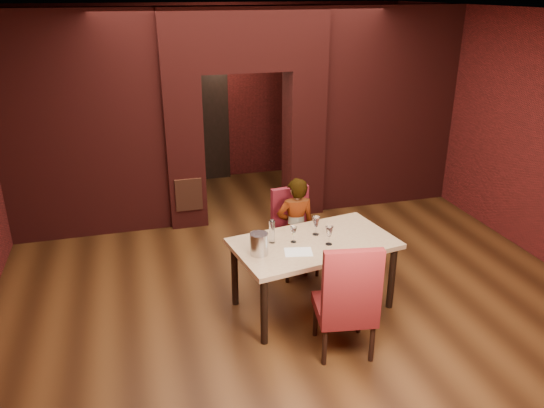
{
  "coord_description": "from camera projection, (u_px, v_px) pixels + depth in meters",
  "views": [
    {
      "loc": [
        -1.74,
        -5.77,
        3.44
      ],
      "look_at": [
        -0.13,
        0.0,
        0.98
      ],
      "focal_mm": 35.0,
      "sensor_mm": 36.0,
      "label": 1
    }
  ],
  "objects": [
    {
      "name": "wall_front",
      "position": [
        506.0,
        375.0,
        2.71
      ],
      "size": [
        7.0,
        0.04,
        3.2
      ],
      "primitive_type": "cube",
      "color": "maroon",
      "rests_on": "ground"
    },
    {
      "name": "chair_near",
      "position": [
        345.0,
        296.0,
        5.23
      ],
      "size": [
        0.65,
        0.65,
        1.24
      ],
      "primitive_type": "cube",
      "rotation": [
        0.0,
        0.0,
        2.98
      ],
      "color": "maroon",
      "rests_on": "ground"
    },
    {
      "name": "wall_right",
      "position": [
        531.0,
        134.0,
        7.14
      ],
      "size": [
        0.04,
        8.0,
        3.2
      ],
      "primitive_type": "cube",
      "color": "maroon",
      "rests_on": "ground"
    },
    {
      "name": "rear_door",
      "position": [
        201.0,
        125.0,
        9.89
      ],
      "size": [
        0.9,
        0.08,
        2.1
      ],
      "primitive_type": "cube",
      "color": "black",
      "rests_on": "ground"
    },
    {
      "name": "pillar_left",
      "position": [
        184.0,
        151.0,
        7.99
      ],
      "size": [
        0.55,
        0.55,
        2.3
      ],
      "primitive_type": "cube",
      "color": "maroon",
      "rests_on": "ground"
    },
    {
      "name": "wall_back",
      "position": [
        221.0,
        94.0,
        9.84
      ],
      "size": [
        7.0,
        0.04,
        3.2
      ],
      "primitive_type": "cube",
      "color": "maroon",
      "rests_on": "ground"
    },
    {
      "name": "rear_door_frame",
      "position": [
        202.0,
        126.0,
        9.86
      ],
      "size": [
        1.02,
        0.04,
        2.22
      ],
      "primitive_type": "cube",
      "color": "black",
      "rests_on": "ground"
    },
    {
      "name": "wing_wall_right",
      "position": [
        386.0,
        109.0,
        8.64
      ],
      "size": [
        2.28,
        0.35,
        3.2
      ],
      "primitive_type": "cube",
      "color": "maroon",
      "rests_on": "ground"
    },
    {
      "name": "tasting_sheet",
      "position": [
        298.0,
        252.0,
        5.63
      ],
      "size": [
        0.33,
        0.27,
        0.0
      ],
      "primitive_type": "cube",
      "rotation": [
        0.0,
        0.0,
        -0.21
      ],
      "color": "white",
      "rests_on": "dining_table"
    },
    {
      "name": "chair_far",
      "position": [
        296.0,
        233.0,
        6.71
      ],
      "size": [
        0.55,
        0.55,
        1.1
      ],
      "primitive_type": "cube",
      "rotation": [
        0.0,
        0.0,
        0.12
      ],
      "color": "maroon",
      "rests_on": "ground"
    },
    {
      "name": "water_bottle",
      "position": [
        272.0,
        231.0,
        5.79
      ],
      "size": [
        0.06,
        0.06,
        0.28
      ],
      "primitive_type": "cylinder",
      "color": "silver",
      "rests_on": "dining_table"
    },
    {
      "name": "floor",
      "position": [
        281.0,
        273.0,
        6.88
      ],
      "size": [
        8.0,
        8.0,
        0.0
      ],
      "primitive_type": "plane",
      "color": "#4B2B12",
      "rests_on": "ground"
    },
    {
      "name": "vent_panel",
      "position": [
        189.0,
        195.0,
        7.96
      ],
      "size": [
        0.4,
        0.03,
        0.5
      ],
      "primitive_type": "cube",
      "color": "brown",
      "rests_on": "ground"
    },
    {
      "name": "wine_glass_a",
      "position": [
        294.0,
        234.0,
        5.82
      ],
      "size": [
        0.08,
        0.08,
        0.19
      ],
      "primitive_type": null,
      "color": "white",
      "rests_on": "dining_table"
    },
    {
      "name": "lintel",
      "position": [
        243.0,
        39.0,
        7.62
      ],
      "size": [
        2.45,
        0.55,
        0.9
      ],
      "primitive_type": "cube",
      "color": "maroon",
      "rests_on": "ground"
    },
    {
      "name": "pillar_right",
      "position": [
        303.0,
        142.0,
        8.46
      ],
      "size": [
        0.55,
        0.55,
        2.3
      ],
      "primitive_type": "cube",
      "color": "maroon",
      "rests_on": "ground"
    },
    {
      "name": "wing_wall_left",
      "position": [
        81.0,
        128.0,
        7.47
      ],
      "size": [
        2.28,
        0.35,
        3.2
      ],
      "primitive_type": "cube",
      "color": "maroon",
      "rests_on": "ground"
    },
    {
      "name": "wine_glass_c",
      "position": [
        329.0,
        235.0,
        5.76
      ],
      "size": [
        0.09,
        0.09,
        0.22
      ],
      "primitive_type": null,
      "color": "white",
      "rests_on": "dining_table"
    },
    {
      "name": "potted_plant",
      "position": [
        345.0,
        245.0,
        7.13
      ],
      "size": [
        0.43,
        0.38,
        0.44
      ],
      "primitive_type": "imported",
      "rotation": [
        0.0,
        0.0,
        0.11
      ],
      "color": "#205B19",
      "rests_on": "ground"
    },
    {
      "name": "person_seated",
      "position": [
        296.0,
        228.0,
        6.59
      ],
      "size": [
        0.49,
        0.33,
        1.32
      ],
      "primitive_type": "imported",
      "rotation": [
        0.0,
        0.0,
        3.1
      ],
      "color": "silver",
      "rests_on": "ground"
    },
    {
      "name": "wine_glass_b",
      "position": [
        316.0,
        226.0,
        5.99
      ],
      "size": [
        0.09,
        0.09,
        0.22
      ],
      "primitive_type": null,
      "color": "white",
      "rests_on": "dining_table"
    },
    {
      "name": "ceiling",
      "position": [
        283.0,
        11.0,
        5.67
      ],
      "size": [
        7.0,
        8.0,
        0.04
      ],
      "primitive_type": "cube",
      "color": "silver",
      "rests_on": "ground"
    },
    {
      "name": "dining_table",
      "position": [
        313.0,
        274.0,
        6.03
      ],
      "size": [
        1.91,
        1.27,
        0.83
      ],
      "primitive_type": "cube",
      "rotation": [
        0.0,
        0.0,
        0.17
      ],
      "color": "tan",
      "rests_on": "ground"
    },
    {
      "name": "wine_bucket",
      "position": [
        259.0,
        244.0,
        5.55
      ],
      "size": [
        0.19,
        0.19,
        0.24
      ],
      "primitive_type": "cylinder",
      "color": "#B2B2B9",
      "rests_on": "dining_table"
    }
  ]
}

